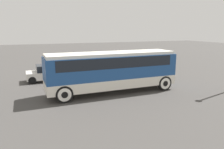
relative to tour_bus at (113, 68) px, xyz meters
The scene contains 5 objects.
ground_plane 1.87m from the tour_bus, behind, with size 120.00×120.00×0.00m, color #423F3D.
tour_bus is the anchor object (origin of this frame).
parked_car_near 7.24m from the tour_bus, 87.08° to the left, with size 4.40×1.92×1.34m.
parked_car_mid 7.11m from the tour_bus, 123.52° to the left, with size 4.60×1.97×1.51m.
parked_car_far 8.54m from the tour_bus, 57.47° to the left, with size 4.71×1.86×1.45m.
Camera 1 is at (-6.24, -15.03, 4.78)m, focal length 35.00 mm.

